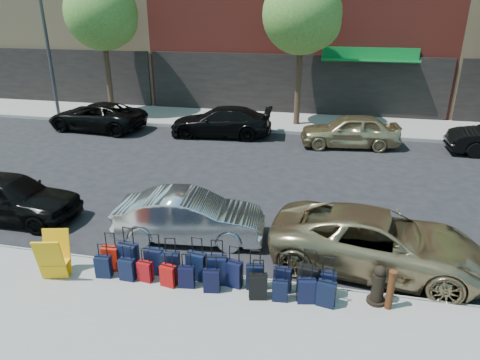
% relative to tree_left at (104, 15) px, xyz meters
% --- Properties ---
extents(ground, '(120.00, 120.00, 0.00)m').
position_rel_tree_left_xyz_m(ground, '(9.86, -9.50, -5.41)').
color(ground, black).
rests_on(ground, ground).
extents(sidewalk_near, '(60.00, 4.00, 0.15)m').
position_rel_tree_left_xyz_m(sidewalk_near, '(9.86, -16.00, -5.34)').
color(sidewalk_near, gray).
rests_on(sidewalk_near, ground).
extents(sidewalk_far, '(60.00, 4.00, 0.15)m').
position_rel_tree_left_xyz_m(sidewalk_far, '(9.86, 0.50, -5.34)').
color(sidewalk_far, gray).
rests_on(sidewalk_far, ground).
extents(curb_near, '(60.00, 0.08, 0.15)m').
position_rel_tree_left_xyz_m(curb_near, '(9.86, -13.98, -5.34)').
color(curb_near, gray).
rests_on(curb_near, ground).
extents(curb_far, '(60.00, 0.08, 0.15)m').
position_rel_tree_left_xyz_m(curb_far, '(9.86, -1.52, -5.34)').
color(curb_far, gray).
rests_on(curb_far, ground).
extents(tree_left, '(3.80, 3.80, 7.27)m').
position_rel_tree_left_xyz_m(tree_left, '(0.00, 0.00, 0.00)').
color(tree_left, black).
rests_on(tree_left, sidewalk_far).
extents(tree_center, '(3.80, 3.80, 7.27)m').
position_rel_tree_left_xyz_m(tree_center, '(10.50, 0.00, 0.00)').
color(tree_center, black).
rests_on(tree_center, sidewalk_far).
extents(streetlight, '(2.59, 0.18, 8.00)m').
position_rel_tree_left_xyz_m(streetlight, '(-2.94, -0.70, -0.75)').
color(streetlight, '#333338').
rests_on(streetlight, sidewalk_far).
extents(suitcase_front_0, '(0.41, 0.24, 0.95)m').
position_rel_tree_left_xyz_m(suitcase_front_0, '(7.38, -14.34, -4.97)').
color(suitcase_front_0, '#B51A0B').
rests_on(suitcase_front_0, sidewalk_near).
extents(suitcase_front_1, '(0.48, 0.30, 1.08)m').
position_rel_tree_left_xyz_m(suitcase_front_1, '(7.78, -14.27, -4.92)').
color(suitcase_front_1, black).
rests_on(suitcase_front_1, sidewalk_near).
extents(suitcase_front_2, '(0.41, 0.23, 0.99)m').
position_rel_tree_left_xyz_m(suitcase_front_2, '(8.42, -14.26, -4.95)').
color(suitcase_front_2, black).
rests_on(suitcase_front_2, sidewalk_near).
extents(suitcase_front_3, '(0.42, 0.26, 0.97)m').
position_rel_tree_left_xyz_m(suitcase_front_3, '(8.83, -14.31, -4.96)').
color(suitcase_front_3, black).
rests_on(suitcase_front_3, sidewalk_near).
extents(suitcase_front_4, '(0.45, 0.29, 1.03)m').
position_rel_tree_left_xyz_m(suitcase_front_4, '(9.43, -14.27, -4.94)').
color(suitcase_front_4, black).
rests_on(suitcase_front_4, sidewalk_near).
extents(suitcase_front_5, '(0.47, 0.30, 1.06)m').
position_rel_tree_left_xyz_m(suitcase_front_5, '(9.92, -14.33, -4.93)').
color(suitcase_front_5, black).
rests_on(suitcase_front_5, sidewalk_near).
extents(suitcase_front_6, '(0.44, 0.30, 0.97)m').
position_rel_tree_left_xyz_m(suitcase_front_6, '(10.29, -14.35, -4.96)').
color(suitcase_front_6, black).
rests_on(suitcase_front_6, sidewalk_near).
extents(suitcase_front_7, '(0.41, 0.27, 0.91)m').
position_rel_tree_left_xyz_m(suitcase_front_7, '(10.78, -14.33, -4.98)').
color(suitcase_front_7, black).
rests_on(suitcase_front_7, sidewalk_near).
extents(suitcase_front_8, '(0.39, 0.24, 0.89)m').
position_rel_tree_left_xyz_m(suitcase_front_8, '(11.38, -14.29, -4.98)').
color(suitcase_front_8, black).
rests_on(suitcase_front_8, sidewalk_near).
extents(suitcase_front_9, '(0.47, 0.30, 1.05)m').
position_rel_tree_left_xyz_m(suitcase_front_9, '(11.91, -14.29, -4.93)').
color(suitcase_front_9, black).
rests_on(suitcase_front_9, sidewalk_near).
extents(suitcase_front_10, '(0.39, 0.23, 0.91)m').
position_rel_tree_left_xyz_m(suitcase_front_10, '(12.31, -14.28, -4.98)').
color(suitcase_front_10, black).
rests_on(suitcase_front_10, sidewalk_near).
extents(suitcase_back_0, '(0.37, 0.24, 0.83)m').
position_rel_tree_left_xyz_m(suitcase_back_0, '(7.34, -14.65, -5.00)').
color(suitcase_back_0, black).
rests_on(suitcase_back_0, sidewalk_near).
extents(suitcase_back_1, '(0.36, 0.22, 0.83)m').
position_rel_tree_left_xyz_m(suitcase_back_1, '(7.92, -14.63, -5.00)').
color(suitcase_back_1, black).
rests_on(suitcase_back_1, sidewalk_near).
extents(suitcase_back_2, '(0.34, 0.23, 0.77)m').
position_rel_tree_left_xyz_m(suitcase_back_2, '(8.33, -14.59, -5.02)').
color(suitcase_back_2, '#97090E').
rests_on(suitcase_back_2, sidewalk_near).
extents(suitcase_back_3, '(0.36, 0.25, 0.80)m').
position_rel_tree_left_xyz_m(suitcase_back_3, '(8.90, -14.65, -5.01)').
color(suitcase_back_3, '#A80C0A').
rests_on(suitcase_back_3, sidewalk_near).
extents(suitcase_back_4, '(0.36, 0.24, 0.80)m').
position_rel_tree_left_xyz_m(suitcase_back_4, '(9.31, -14.61, -5.01)').
color(suitcase_back_4, black).
rests_on(suitcase_back_4, sidewalk_near).
extents(suitcase_back_5, '(0.38, 0.26, 0.84)m').
position_rel_tree_left_xyz_m(suitcase_back_5, '(9.89, -14.64, -5.00)').
color(suitcase_back_5, black).
rests_on(suitcase_back_5, sidewalk_near).
extents(suitcase_back_7, '(0.41, 0.29, 0.90)m').
position_rel_tree_left_xyz_m(suitcase_back_7, '(10.91, -14.66, -4.98)').
color(suitcase_back_7, black).
rests_on(suitcase_back_7, sidewalk_near).
extents(suitcase_back_8, '(0.33, 0.21, 0.76)m').
position_rel_tree_left_xyz_m(suitcase_back_8, '(11.37, -14.64, -5.02)').
color(suitcase_back_8, black).
rests_on(suitcase_back_8, sidewalk_near).
extents(suitcase_back_9, '(0.40, 0.28, 0.88)m').
position_rel_tree_left_xyz_m(suitcase_back_9, '(11.91, -14.58, -4.99)').
color(suitcase_back_9, black).
rests_on(suitcase_back_9, sidewalk_near).
extents(suitcase_back_10, '(0.41, 0.28, 0.89)m').
position_rel_tree_left_xyz_m(suitcase_back_10, '(12.31, -14.60, -4.98)').
color(suitcase_back_10, black).
rests_on(suitcase_back_10, sidewalk_near).
extents(fire_hydrant, '(0.44, 0.39, 0.87)m').
position_rel_tree_left_xyz_m(fire_hydrant, '(13.34, -14.28, -4.86)').
color(fire_hydrant, black).
rests_on(fire_hydrant, sidewalk_near).
extents(bollard, '(0.16, 0.16, 0.88)m').
position_rel_tree_left_xyz_m(bollard, '(13.57, -14.42, -4.81)').
color(bollard, '#38190C').
rests_on(bollard, sidewalk_near).
extents(display_rack, '(0.73, 0.78, 1.07)m').
position_rel_tree_left_xyz_m(display_rack, '(6.29, -14.87, -4.74)').
color(display_rack, '#EFA90D').
rests_on(display_rack, sidewalk_near).
extents(car_near_0, '(4.16, 1.68, 1.41)m').
position_rel_tree_left_xyz_m(car_near_0, '(3.08, -12.33, -4.70)').
color(car_near_0, black).
rests_on(car_near_0, ground).
extents(car_near_1, '(4.10, 1.81, 1.31)m').
position_rel_tree_left_xyz_m(car_near_1, '(8.63, -12.33, -4.76)').
color(car_near_1, silver).
rests_on(car_near_1, ground).
extents(car_near_2, '(5.27, 2.90, 1.40)m').
position_rel_tree_left_xyz_m(car_near_2, '(13.44, -12.69, -4.71)').
color(car_near_2, '#9B865F').
rests_on(car_near_2, ground).
extents(car_far_0, '(5.11, 2.66, 1.37)m').
position_rel_tree_left_xyz_m(car_far_0, '(0.49, -2.77, -4.72)').
color(car_far_0, black).
rests_on(car_far_0, ground).
extents(car_far_1, '(5.02, 2.38, 1.41)m').
position_rel_tree_left_xyz_m(car_far_1, '(6.95, -2.55, -4.71)').
color(car_far_1, black).
rests_on(car_far_1, ground).
extents(car_far_2, '(4.51, 2.28, 1.47)m').
position_rel_tree_left_xyz_m(car_far_2, '(12.98, -2.97, -4.68)').
color(car_far_2, tan).
rests_on(car_far_2, ground).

